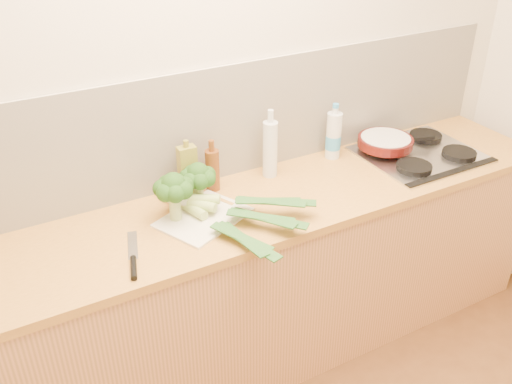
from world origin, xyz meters
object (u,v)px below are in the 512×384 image
Objects in this scene: chefs_knife at (133,262)px; skillet at (386,141)px; chopping_board at (204,217)px; gas_hob at (421,153)px.

chefs_knife is 1.47m from skillet.
chopping_board is 1.15× the size of chefs_knife.
chopping_board is (-1.22, -0.00, -0.01)m from gas_hob.
skillet is at bearing 27.72° from chefs_knife.
gas_hob reaches higher than chefs_knife.
chopping_board is at bearing -157.49° from skillet.
chefs_knife is at bearing 179.37° from chopping_board.
chopping_board is at bearing 40.55° from chefs_knife.
chopping_board is 1.09m from skillet.
skillet reaches higher than gas_hob.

